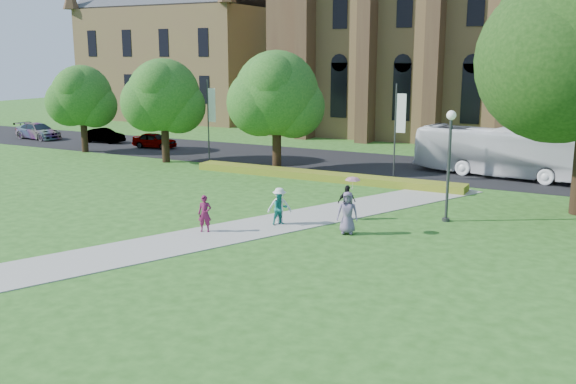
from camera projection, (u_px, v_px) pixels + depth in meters
The scene contains 21 objects.
ground at pixel (239, 234), 28.19m from camera, with size 160.00×160.00×0.00m, color #29591A.
road at pixel (388, 166), 45.51m from camera, with size 160.00×10.00×0.02m, color black.
footpath at pixel (251, 229), 29.05m from camera, with size 3.20×30.00×0.04m, color #B2B2A8.
flower_hedge at pixel (323, 176), 40.48m from camera, with size 18.00×1.40×0.45m, color #AC9422.
building_west at pixel (183, 42), 78.04m from camera, with size 22.00×14.00×18.30m.
streetlamp at pixel (449, 152), 29.73m from camera, with size 0.44×0.44×5.24m.
street_tree_0 at pixel (164, 95), 46.09m from camera, with size 5.20×5.20×7.50m.
street_tree_1 at pixel (277, 93), 42.37m from camera, with size 5.60×5.60×8.05m.
street_tree_2 at pixel (82, 96), 51.11m from camera, with size 4.80×4.80×6.95m.
banner_pole_0 at pixel (397, 126), 39.68m from camera, with size 0.70×0.10×6.00m.
banner_pole_1 at pixel (209, 116), 46.03m from camera, with size 0.70×0.10×6.00m.
tour_coach at pixel (504, 152), 41.12m from camera, with size 2.67×11.42×3.18m, color white.
car_0 at pixel (155, 140), 53.94m from camera, with size 1.52×3.79×1.29m, color gray.
car_1 at pixel (104, 136), 57.24m from camera, with size 1.33×3.82×1.26m, color gray.
car_2 at pixel (38, 131), 59.69m from camera, with size 2.06×5.06×1.47m, color gray.
pedestrian_0 at pixel (205, 214), 28.32m from camera, with size 0.60×0.39×1.64m, color maroon.
pedestrian_1 at pixel (280, 209), 29.51m from camera, with size 0.74×0.58×1.52m, color #187B6E.
pedestrian_2 at pixel (279, 206), 29.64m from camera, with size 1.10×0.63×1.70m, color white.
pedestrian_3 at pixel (347, 202), 30.56m from camera, with size 0.96×0.40×1.64m, color black.
pedestrian_4 at pixel (347, 213), 28.03m from camera, with size 0.91×0.59×1.86m, color slate.
parasol at pixel (353, 185), 27.78m from camera, with size 0.66×0.66×0.58m, color #E3A6A0.
Camera 1 is at (14.51, -23.07, 7.75)m, focal length 40.00 mm.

